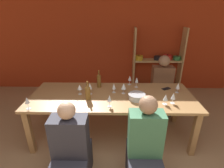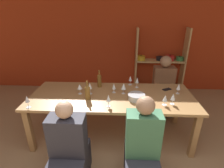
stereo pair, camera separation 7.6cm
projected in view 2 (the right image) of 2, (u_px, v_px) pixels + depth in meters
The scene contains 21 objects.
wall_back_red at pixel (121, 38), 4.36m from camera, with size 8.80×0.06×2.70m.
shelf_unit at pixel (159, 70), 4.44m from camera, with size 1.22×0.30×1.62m.
dining_table at pixel (112, 100), 2.78m from camera, with size 2.55×1.00×0.77m.
mixing_bowl at pixel (136, 97), 2.60m from camera, with size 0.26×0.26×0.09m.
wine_bottle_green at pixel (99, 80), 2.99m from camera, with size 0.07×0.07×0.31m.
wine_bottle_dark at pixel (87, 92), 2.59m from camera, with size 0.08×0.08×0.29m.
wine_glass_white_a at pixel (80, 87), 2.75m from camera, with size 0.08×0.08×0.16m.
wine_glass_red_a at pixel (108, 99), 2.39m from camera, with size 0.07×0.07×0.18m.
wine_glass_red_b at pixel (114, 86), 2.80m from camera, with size 0.06×0.06×0.16m.
wine_glass_empty_a at pixel (27, 99), 2.36m from camera, with size 0.07×0.07×0.18m.
wine_glass_red_c at pixel (130, 79), 3.08m from camera, with size 0.07×0.07×0.17m.
wine_glass_empty_b at pixel (165, 98), 2.43m from camera, with size 0.07×0.07×0.16m.
wine_glass_red_d at pixel (179, 87), 2.76m from camera, with size 0.06×0.06×0.17m.
wine_glass_red_e at pixel (137, 81), 2.97m from camera, with size 0.07×0.07×0.18m.
wine_glass_empty_c at pixel (173, 97), 2.45m from camera, with size 0.07×0.07×0.16m.
wine_glass_empty_d at pixel (90, 86), 2.74m from camera, with size 0.07×0.07×0.19m.
wine_glass_red_f at pixel (124, 87), 2.76m from camera, with size 0.08×0.08×0.17m.
cell_phone at pixel (167, 89), 2.94m from camera, with size 0.17×0.13×0.01m.
person_near_a at pixel (141, 154), 2.07m from camera, with size 0.39×0.48×1.20m.
person_far_a at pixel (162, 92), 3.59m from camera, with size 0.41×0.51×1.21m.
person_near_b at pixel (70, 153), 2.13m from camera, with size 0.42×0.53×1.12m.
Camera 2 is at (-0.01, -0.63, 2.02)m, focal length 28.00 mm.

